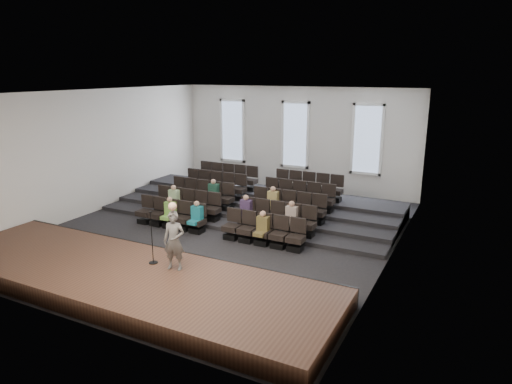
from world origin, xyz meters
TOP-DOWN VIEW (x-y plane):
  - ground at (0.00, 0.00)m, footprint 14.00×14.00m
  - ceiling at (0.00, 0.00)m, footprint 12.00×14.00m
  - wall_back at (0.00, 7.02)m, footprint 12.00×0.04m
  - wall_front at (0.00, -7.02)m, footprint 12.00×0.04m
  - wall_left at (-6.02, 0.00)m, footprint 0.04×14.00m
  - wall_right at (6.02, 0.00)m, footprint 0.04×14.00m
  - stage at (0.00, -5.10)m, footprint 11.80×3.60m
  - stage_lip at (0.00, -3.33)m, footprint 11.80×0.06m
  - risers at (0.00, 3.17)m, footprint 11.80×4.80m
  - seating_rows at (-0.00, 1.54)m, footprint 6.80×4.70m
  - windows at (0.00, 6.95)m, footprint 8.44×0.10m
  - audience at (0.00, 0.32)m, footprint 5.45×2.64m
  - speaker at (1.16, -4.42)m, footprint 0.67×0.52m
  - mic_stand at (0.37, -4.37)m, footprint 0.25×0.25m

SIDE VIEW (x-z plane):
  - ground at x=0.00m, z-range 0.00..0.00m
  - risers at x=0.00m, z-range -0.10..0.50m
  - stage at x=0.00m, z-range 0.00..0.50m
  - stage_lip at x=0.00m, z-range -0.01..0.51m
  - seating_rows at x=0.00m, z-range -0.15..1.52m
  - audience at x=0.00m, z-range 0.26..1.36m
  - mic_stand at x=0.37m, z-range 0.19..1.71m
  - speaker at x=1.16m, z-range 0.50..2.12m
  - wall_back at x=0.00m, z-range 0.00..5.00m
  - wall_front at x=0.00m, z-range 0.00..5.00m
  - wall_left at x=-6.02m, z-range 0.00..5.00m
  - wall_right at x=6.02m, z-range 0.00..5.00m
  - windows at x=0.00m, z-range 1.08..4.32m
  - ceiling at x=0.00m, z-range 5.00..5.02m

